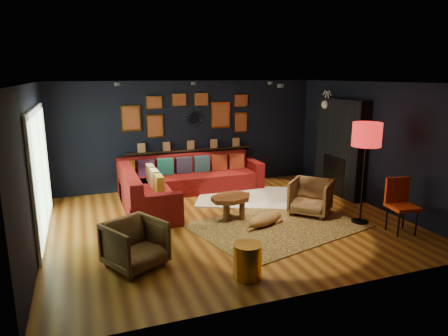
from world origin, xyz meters
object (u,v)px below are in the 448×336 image
object	(u,v)px
floor_lamp	(367,138)
sectional	(175,185)
orange_chair	(400,200)
gold_stool	(248,261)
pouf	(152,205)
armchair_right	(311,195)
dog	(265,217)
coffee_table	(231,200)
armchair_left	(135,242)

from	to	relation	value
floor_lamp	sectional	bearing A→B (deg)	137.50
orange_chair	gold_stool	bearing A→B (deg)	-160.73
pouf	orange_chair	world-z (taller)	orange_chair
sectional	pouf	world-z (taller)	sectional
sectional	armchair_right	size ratio (longest dim) A/B	4.40
gold_stool	dog	bearing A→B (deg)	57.70
sectional	dog	distance (m)	2.52
coffee_table	floor_lamp	size ratio (longest dim) A/B	0.54
coffee_table	armchair_left	world-z (taller)	armchair_left
gold_stool	floor_lamp	world-z (taller)	floor_lamp
gold_stool	pouf	bearing A→B (deg)	105.11
sectional	coffee_table	world-z (taller)	sectional
sectional	orange_chair	bearing A→B (deg)	-44.59
coffee_table	gold_stool	xyz separation A→B (m)	(-0.61, -2.23, -0.13)
dog	armchair_left	bearing A→B (deg)	175.23
pouf	orange_chair	distance (m)	4.64
pouf	floor_lamp	world-z (taller)	floor_lamp
coffee_table	dog	world-z (taller)	coffee_table
armchair_right	gold_stool	bearing A→B (deg)	-92.52
orange_chair	armchair_left	bearing A→B (deg)	-174.63
armchair_left	floor_lamp	distance (m)	4.42
armchair_right	dog	xyz separation A→B (m)	(-1.15, -0.29, -0.21)
armchair_right	orange_chair	xyz separation A→B (m)	(0.99, -1.32, 0.19)
floor_lamp	dog	size ratio (longest dim) A/B	1.88
coffee_table	armchair_right	world-z (taller)	armchair_right
pouf	gold_stool	distance (m)	3.07
pouf	dog	distance (m)	2.26
pouf	armchair_right	xyz separation A→B (m)	(3.00, -1.01, 0.18)
coffee_table	pouf	distance (m)	1.60
armchair_right	dog	bearing A→B (deg)	-120.11
pouf	orange_chair	bearing A→B (deg)	-30.20
armchair_right	floor_lamp	bearing A→B (deg)	-4.40
gold_stool	orange_chair	world-z (taller)	orange_chair
armchair_right	gold_stool	world-z (taller)	armchair_right
gold_stool	coffee_table	bearing A→B (deg)	74.71
sectional	armchair_left	size ratio (longest dim) A/B	4.45
pouf	coffee_table	bearing A→B (deg)	-27.37
coffee_table	orange_chair	xyz separation A→B (m)	(2.59, -1.60, 0.19)
coffee_table	armchair_left	size ratio (longest dim) A/B	1.35
coffee_table	floor_lamp	world-z (taller)	floor_lamp
sectional	armchair_left	world-z (taller)	sectional
sectional	pouf	bearing A→B (deg)	-126.17
floor_lamp	orange_chair	bearing A→B (deg)	-57.08
dog	gold_stool	bearing A→B (deg)	-145.57
armchair_left	orange_chair	bearing A→B (deg)	-31.00
orange_chair	armchair_right	bearing A→B (deg)	134.95
coffee_table	pouf	world-z (taller)	coffee_table
gold_stool	floor_lamp	size ratio (longest dim) A/B	0.26
sectional	gold_stool	xyz separation A→B (m)	(0.11, -3.90, -0.08)
dog	pouf	bearing A→B (deg)	121.90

